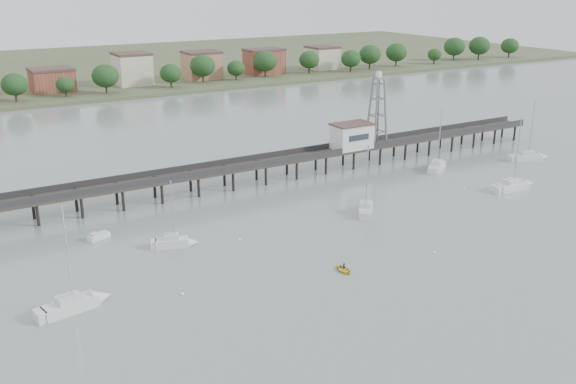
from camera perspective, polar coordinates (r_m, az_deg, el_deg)
name	(u,v)px	position (r m, az deg, el deg)	size (l,w,h in m)	color
ground_plane	(483,322)	(79.12, 16.91, -10.96)	(500.00, 500.00, 0.00)	slate
pier	(245,166)	(122.31, -3.85, 2.30)	(150.00, 5.00, 5.50)	#2D2823
pier_building	(352,136)	(134.36, 5.68, 5.00)	(8.40, 5.40, 5.30)	silver
lattice_tower	(377,112)	(137.31, 7.94, 7.10)	(3.20, 3.20, 15.50)	slate
sailboat_c	(366,207)	(110.14, 6.94, -1.38)	(6.43, 7.15, 12.42)	silver
sailboat_d	(518,185)	(128.64, 19.73, 0.57)	(9.23, 3.14, 14.95)	silver
sailboat_e	(532,157)	(150.16, 20.88, 2.93)	(8.81, 5.12, 13.97)	silver
sailboat_b	(178,242)	(96.56, -9.76, -4.43)	(6.65, 3.86, 10.75)	silver
sailboat_a	(81,303)	(82.35, -17.91, -9.34)	(8.89, 3.99, 14.15)	silver
sailboat_f	(438,165)	(137.57, 13.22, 2.32)	(7.98, 6.29, 13.23)	silver
white_tender	(98,237)	(102.08, -16.53, -3.82)	(3.70, 2.63, 1.33)	silver
yellow_dinghy	(344,271)	(88.02, 4.97, -7.04)	(2.09, 0.61, 2.92)	yellow
dinghy_occupant	(344,271)	(88.02, 4.97, -7.04)	(0.39, 1.06, 0.25)	black
mooring_buoys	(336,240)	(97.83, 4.26, -4.26)	(81.07, 20.05, 0.39)	#F2E7BC
far_shore	(50,70)	(291.68, -20.40, 10.11)	(500.00, 170.00, 10.40)	#475133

